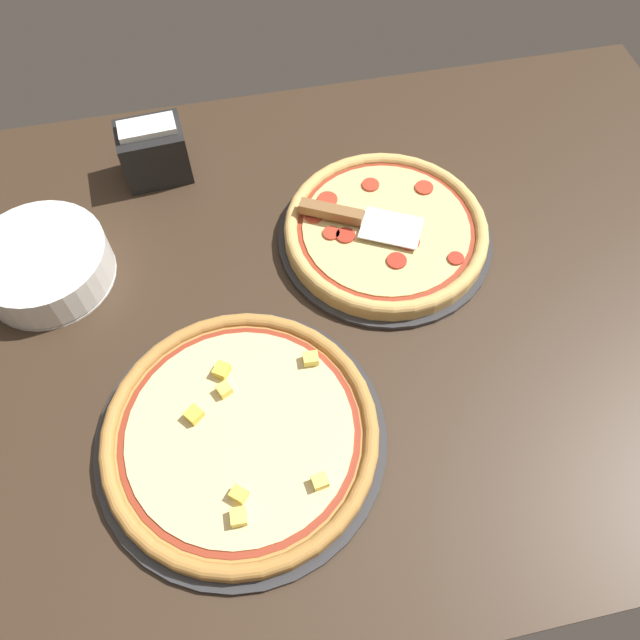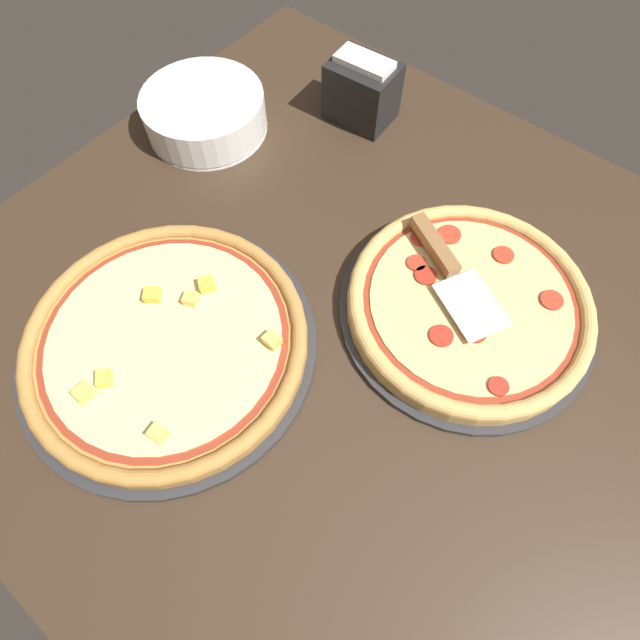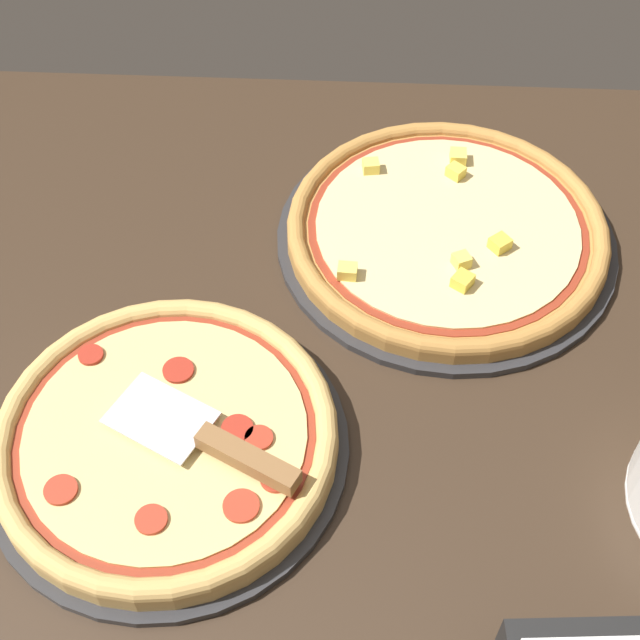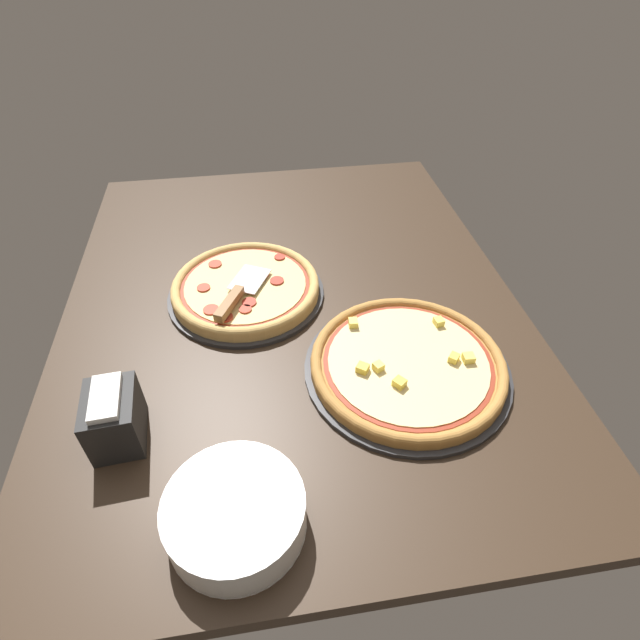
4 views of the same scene
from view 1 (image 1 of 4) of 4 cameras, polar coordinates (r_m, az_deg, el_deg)
ground_plane at (r=107.81cm, az=5.88°, el=2.09°), size 139.75×108.27×3.60cm
pizza_pan_front at (r=112.61cm, az=5.93°, el=7.51°), size 38.01×38.01×1.00cm
pizza_front at (r=110.93cm, az=6.02°, el=8.22°), size 35.73×35.73×3.30cm
pizza_pan_back at (r=93.90cm, az=-7.18°, el=-10.63°), size 42.77×42.77×1.00cm
pizza_back at (r=92.19cm, az=-7.30°, el=-10.22°), size 40.21×40.21×3.56cm
serving_spatula at (r=109.29cm, az=2.48°, el=9.48°), size 21.20×14.00×2.00cm
plate_stack at (r=114.44cm, az=-23.92°, el=4.69°), size 22.12×22.12×7.00cm
napkin_holder at (r=123.15cm, az=-14.95°, el=14.68°), size 12.45×9.75×11.81cm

